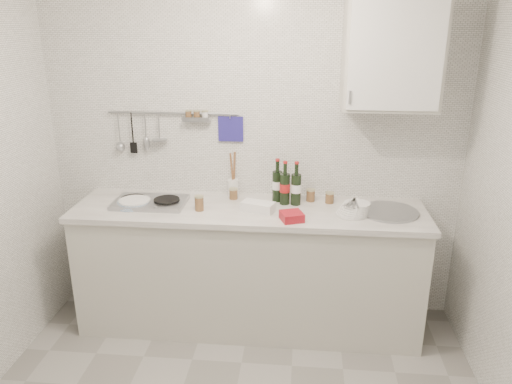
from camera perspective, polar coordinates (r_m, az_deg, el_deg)
back_wall at (r=3.64m, az=-0.33°, el=4.75°), size 3.00×0.02×2.50m
counter at (r=3.66m, az=-0.69°, el=-8.92°), size 2.44×0.64×0.96m
wall_rail at (r=3.68m, az=-9.76°, el=7.43°), size 0.98×0.09×0.34m
wall_cabinet at (r=3.37m, az=15.25°, el=15.02°), size 0.60×0.38×0.70m
plate_stack_hob at (r=3.58m, az=-13.87°, el=-1.23°), size 0.24×0.23×0.04m
plate_stack_sink at (r=3.38m, az=11.16°, el=-1.91°), size 0.22×0.21×0.09m
wine_bottles at (r=3.50m, az=3.45°, el=1.12°), size 0.21×0.13×0.31m
butter_dish at (r=3.38m, az=0.23°, el=-1.69°), size 0.24×0.17×0.07m
strawberry_punnet at (r=3.24m, az=4.10°, el=-2.79°), size 0.17×0.17×0.06m
utensil_crock at (r=3.67m, az=-2.62°, el=0.78°), size 0.08×0.08×0.34m
jar_a at (r=3.61m, az=-2.60°, el=-0.17°), size 0.06×0.06×0.08m
jar_b at (r=3.57m, az=8.41°, el=-0.63°), size 0.06×0.06×0.08m
jar_c at (r=3.59m, az=6.26°, el=-0.35°), size 0.06×0.06×0.09m
jar_d at (r=3.41m, az=-6.50°, el=-1.26°), size 0.06×0.06×0.11m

